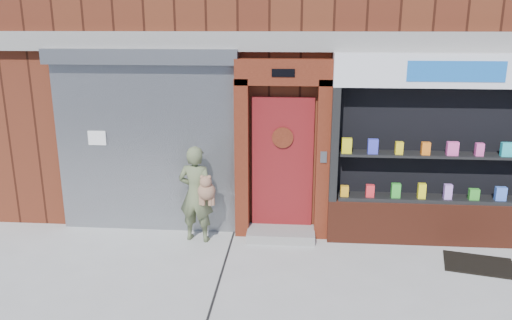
# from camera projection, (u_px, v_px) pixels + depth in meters

# --- Properties ---
(ground) EXTENTS (80.00, 80.00, 0.00)m
(ground) POSITION_uv_depth(u_px,v_px,m) (334.00, 294.00, 6.52)
(ground) COLOR #9E9E99
(ground) RESTS_ON ground
(shutter_bay) EXTENTS (3.10, 0.30, 3.04)m
(shutter_bay) POSITION_uv_depth(u_px,v_px,m) (145.00, 131.00, 8.15)
(shutter_bay) COLOR gray
(shutter_bay) RESTS_ON ground
(red_door_bay) EXTENTS (1.52, 0.58, 2.90)m
(red_door_bay) POSITION_uv_depth(u_px,v_px,m) (282.00, 150.00, 7.98)
(red_door_bay) COLOR #4A180C
(red_door_bay) RESTS_ON ground
(pharmacy_bay) EXTENTS (3.50, 0.41, 3.00)m
(pharmacy_bay) POSITION_uv_depth(u_px,v_px,m) (442.00, 159.00, 7.76)
(pharmacy_bay) COLOR #5D2416
(pharmacy_bay) RESTS_ON ground
(woman) EXTENTS (0.65, 0.50, 1.58)m
(woman) POSITION_uv_depth(u_px,v_px,m) (197.00, 194.00, 7.95)
(woman) COLOR #5D6744
(woman) RESTS_ON ground
(doormat) EXTENTS (1.08, 0.87, 0.02)m
(doormat) POSITION_uv_depth(u_px,v_px,m) (479.00, 264.00, 7.29)
(doormat) COLOR black
(doormat) RESTS_ON ground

